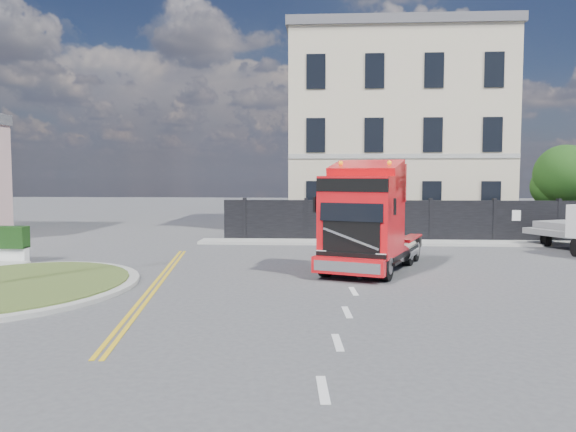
{
  "coord_description": "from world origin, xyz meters",
  "views": [
    {
      "loc": [
        1.77,
        -18.25,
        3.24
      ],
      "look_at": [
        0.6,
        1.14,
        1.8
      ],
      "focal_mm": 35.0,
      "sensor_mm": 36.0,
      "label": 1
    }
  ],
  "objects": [
    {
      "name": "georgian_building",
      "position": [
        6.0,
        16.5,
        5.77
      ],
      "size": [
        12.3,
        10.3,
        12.8
      ],
      "color": "beige",
      "rests_on": "ground"
    },
    {
      "name": "tree",
      "position": [
        14.38,
        12.1,
        3.05
      ],
      "size": [
        3.2,
        3.2,
        4.8
      ],
      "color": "#382619",
      "rests_on": "ground"
    },
    {
      "name": "truck",
      "position": [
        3.27,
        0.34,
        1.61
      ],
      "size": [
        4.18,
        6.4,
        3.6
      ],
      "rotation": [
        0.0,
        0.0,
        -0.36
      ],
      "color": "black",
      "rests_on": "ground"
    },
    {
      "name": "pavement_far",
      "position": [
        6.0,
        8.1,
        0.06
      ],
      "size": [
        20.0,
        1.6,
        0.12
      ],
      "primitive_type": "cube",
      "color": "#9A9994",
      "rests_on": "ground"
    },
    {
      "name": "traffic_island",
      "position": [
        -7.0,
        -3.0,
        0.08
      ],
      "size": [
        6.8,
        6.8,
        0.17
      ],
      "color": "#9A9994",
      "rests_on": "ground"
    },
    {
      "name": "hoarding_fence",
      "position": [
        6.55,
        9.0,
        1.0
      ],
      "size": [
        18.8,
        0.25,
        2.0
      ],
      "color": "black",
      "rests_on": "ground"
    },
    {
      "name": "ground",
      "position": [
        0.0,
        0.0,
        0.0
      ],
      "size": [
        120.0,
        120.0,
        0.0
      ],
      "primitive_type": "plane",
      "color": "#424244",
      "rests_on": "ground"
    }
  ]
}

